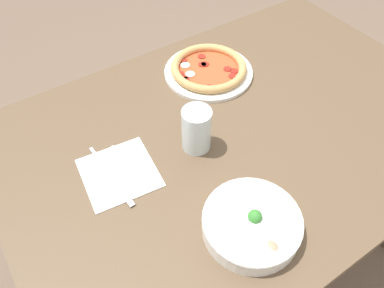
{
  "coord_description": "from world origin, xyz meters",
  "views": [
    {
      "loc": [
        0.53,
        0.54,
        1.54
      ],
      "look_at": [
        0.16,
        -0.01,
        0.78
      ],
      "focal_mm": 35.0,
      "sensor_mm": 36.0,
      "label": 1
    }
  ],
  "objects": [
    {
      "name": "bowl",
      "position": [
        0.19,
        0.27,
        0.79
      ],
      "size": [
        0.23,
        0.23,
        0.07
      ],
      "color": "white",
      "rests_on": "dining_table"
    },
    {
      "name": "knife",
      "position": [
        0.39,
        -0.05,
        0.77
      ],
      "size": [
        0.02,
        0.23,
        0.01
      ],
      "rotation": [
        0.0,
        0.0,
        1.62
      ],
      "color": "silver",
      "rests_on": "napkin"
    },
    {
      "name": "ground_plane",
      "position": [
        0.0,
        0.0,
        0.0
      ],
      "size": [
        8.0,
        8.0,
        0.0
      ],
      "primitive_type": "plane",
      "color": "brown"
    },
    {
      "name": "pizza",
      "position": [
        -0.06,
        -0.25,
        0.78
      ],
      "size": [
        0.29,
        0.29,
        0.04
      ],
      "color": "white",
      "rests_on": "dining_table"
    },
    {
      "name": "dining_table",
      "position": [
        0.0,
        0.0,
        0.66
      ],
      "size": [
        1.35,
        0.91,
        0.76
      ],
      "color": "brown",
      "rests_on": "ground_plane"
    },
    {
      "name": "fork",
      "position": [
        0.34,
        -0.04,
        0.77
      ],
      "size": [
        0.02,
        0.18,
        0.0
      ],
      "rotation": [
        0.0,
        0.0,
        1.62
      ],
      "color": "silver",
      "rests_on": "napkin"
    },
    {
      "name": "glass",
      "position": [
        0.15,
        -0.01,
        0.83
      ],
      "size": [
        0.08,
        0.08,
        0.13
      ],
      "color": "silver",
      "rests_on": "dining_table"
    },
    {
      "name": "napkin",
      "position": [
        0.37,
        -0.04,
        0.76
      ],
      "size": [
        0.2,
        0.2,
        0.0
      ],
      "color": "white",
      "rests_on": "dining_table"
    }
  ]
}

